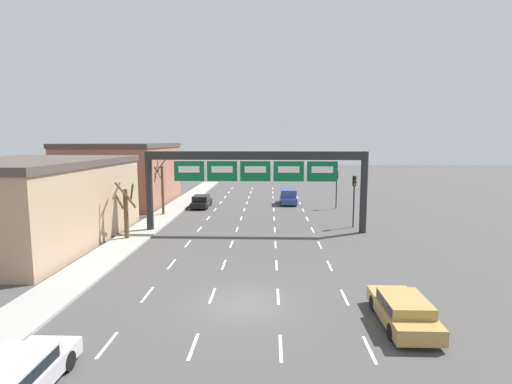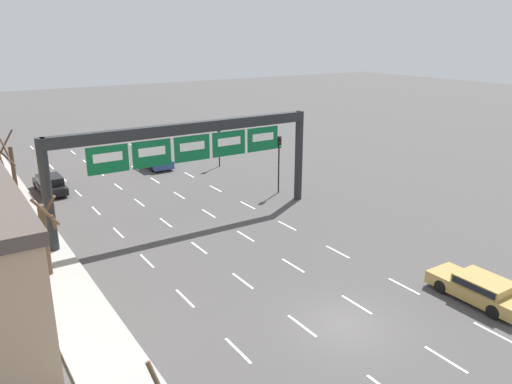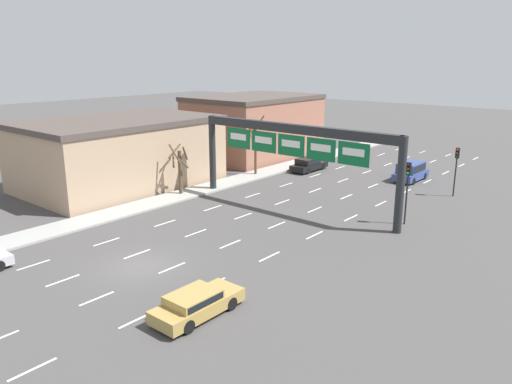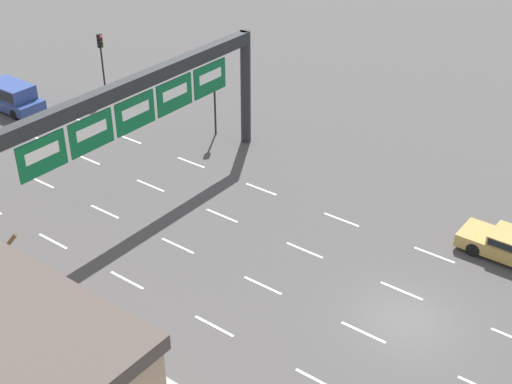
{
  "view_description": "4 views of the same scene",
  "coord_description": "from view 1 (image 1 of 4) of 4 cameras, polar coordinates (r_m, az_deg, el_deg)",
  "views": [
    {
      "loc": [
        1.22,
        -18.1,
        7.73
      ],
      "look_at": [
        0.04,
        15.38,
        3.39
      ],
      "focal_mm": 28.0,
      "sensor_mm": 36.0,
      "label": 1
    },
    {
      "loc": [
        -13.82,
        -13.96,
        12.34
      ],
      "look_at": [
        -0.37,
        6.68,
        4.47
      ],
      "focal_mm": 35.0,
      "sensor_mm": 36.0,
      "label": 2
    },
    {
      "loc": [
        22.73,
        -16.43,
        11.94
      ],
      "look_at": [
        -1.2,
        12.01,
        1.81
      ],
      "focal_mm": 35.0,
      "sensor_mm": 36.0,
      "label": 3
    },
    {
      "loc": [
        -21.45,
        -8.56,
        19.33
      ],
      "look_at": [
        2.15,
        9.23,
        1.79
      ],
      "focal_mm": 50.0,
      "sensor_mm": 36.0,
      "label": 4
    }
  ],
  "objects": [
    {
      "name": "tree_bare_closest",
      "position": [
        32.51,
        -18.14,
        -2.2
      ],
      "size": [
        1.66,
        1.65,
        4.49
      ],
      "color": "brown",
      "rests_on": "sidewalk_left"
    },
    {
      "name": "building_near",
      "position": [
        34.52,
        -30.07,
        -1.2
      ],
      "size": [
        11.54,
        17.71,
        6.34
      ],
      "color": "tan",
      "rests_on": "ground_plane"
    },
    {
      "name": "tree_bare_second",
      "position": [
        42.05,
        -13.32,
        0.89
      ],
      "size": [
        1.4,
        1.81,
        5.98
      ],
      "color": "brown",
      "rests_on": "sidewalk_left"
    },
    {
      "name": "ground_plane",
      "position": [
        19.72,
        -1.76,
        -15.71
      ],
      "size": [
        220.0,
        220.0,
        0.0
      ],
      "primitive_type": "plane",
      "color": "#474444"
    },
    {
      "name": "car_black",
      "position": [
        46.7,
        -7.83,
        -1.28
      ],
      "size": [
        1.89,
        4.77,
        1.42
      ],
      "color": "black",
      "rests_on": "ground_plane"
    },
    {
      "name": "lane_dashes",
      "position": [
        32.55,
        -0.19,
        -6.35
      ],
      "size": [
        10.02,
        67.0,
        0.01
      ],
      "color": "white",
      "rests_on": "ground_plane"
    },
    {
      "name": "traffic_light_mid_block",
      "position": [
        46.13,
        11.44,
        1.47
      ],
      "size": [
        0.3,
        0.35,
        4.33
      ],
      "color": "black",
      "rests_on": "ground_plane"
    },
    {
      "name": "car_silver",
      "position": [
        15.11,
        -31.05,
        -21.52
      ],
      "size": [
        1.91,
        4.41,
        1.27
      ],
      "color": "#B7B7BC",
      "rests_on": "ground_plane"
    },
    {
      "name": "sign_gantry",
      "position": [
        33.35,
        -0.08,
        3.16
      ],
      "size": [
        18.69,
        0.7,
        6.83
      ],
      "color": "#232628",
      "rests_on": "ground_plane"
    },
    {
      "name": "building_far",
      "position": [
        51.6,
        -18.37,
        2.52
      ],
      "size": [
        10.79,
        15.33,
        7.38
      ],
      "color": "#9E6651",
      "rests_on": "ground_plane"
    },
    {
      "name": "traffic_light_near_gantry",
      "position": [
        36.38,
        13.84,
        0.17
      ],
      "size": [
        0.3,
        0.35,
        4.63
      ],
      "color": "black",
      "rests_on": "ground_plane"
    },
    {
      "name": "sidewalk_left",
      "position": [
        22.46,
        -27.92,
        -13.45
      ],
      "size": [
        2.8,
        110.0,
        0.15
      ],
      "color": "#999993",
      "rests_on": "ground_plane"
    },
    {
      "name": "suv_blue",
      "position": [
        48.9,
        4.63,
        -0.54
      ],
      "size": [
        1.99,
        4.58,
        1.83
      ],
      "color": "navy",
      "rests_on": "ground_plane"
    },
    {
      "name": "car_gold",
      "position": [
        18.51,
        20.27,
        -15.45
      ],
      "size": [
        1.91,
        4.69,
        1.27
      ],
      "color": "#A88947",
      "rests_on": "ground_plane"
    }
  ]
}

